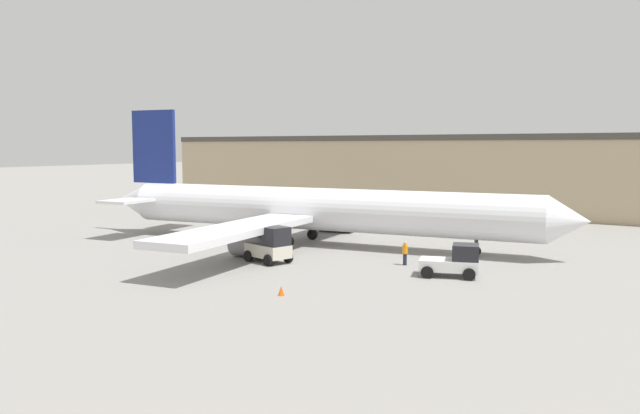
% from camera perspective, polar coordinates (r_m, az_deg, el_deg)
% --- Properties ---
extents(ground_plane, '(400.00, 400.00, 0.00)m').
position_cam_1_polar(ground_plane, '(51.47, 0.00, -3.45)').
color(ground_plane, gray).
extents(terminal_building, '(69.77, 16.20, 9.44)m').
position_cam_1_polar(terminal_building, '(85.82, 8.15, 3.30)').
color(terminal_building, tan).
rests_on(terminal_building, ground_plane).
extents(airplane, '(41.98, 36.24, 11.38)m').
position_cam_1_polar(airplane, '(51.56, -1.09, -0.21)').
color(airplane, white).
rests_on(airplane, ground_plane).
extents(ground_crew_worker, '(0.36, 0.36, 1.63)m').
position_cam_1_polar(ground_crew_worker, '(42.97, 7.78, -4.14)').
color(ground_crew_worker, '#1E2338').
rests_on(ground_crew_worker, ground_plane).
extents(baggage_tug, '(4.00, 3.08, 2.06)m').
position_cam_1_polar(baggage_tug, '(39.73, 12.19, -4.86)').
color(baggage_tug, silver).
rests_on(baggage_tug, ground_plane).
extents(belt_loader_truck, '(3.60, 2.72, 2.57)m').
position_cam_1_polar(belt_loader_truck, '(43.52, -4.56, -3.55)').
color(belt_loader_truck, beige).
rests_on(belt_loader_truck, ground_plane).
extents(safety_cone_near, '(0.36, 0.36, 0.55)m').
position_cam_1_polar(safety_cone_near, '(34.23, -3.56, -7.64)').
color(safety_cone_near, '#EF590F').
rests_on(safety_cone_near, ground_plane).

